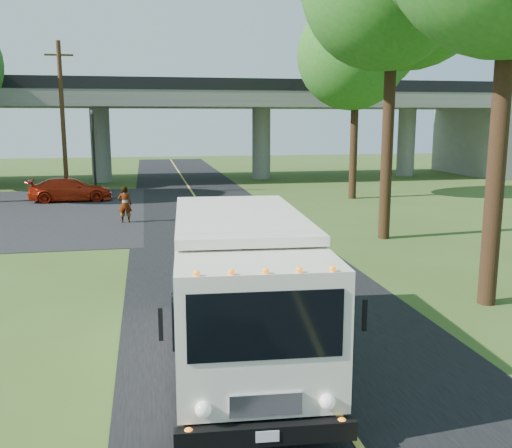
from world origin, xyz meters
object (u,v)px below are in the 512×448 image
object	(u,v)px
tree_right_far	(361,51)
pedestrian	(125,204)
utility_pole	(63,119)
traffic_signal	(93,141)
red_sedan	(70,190)
step_van	(242,285)

from	to	relation	value
tree_right_far	pedestrian	bearing A→B (deg)	-157.22
utility_pole	tree_right_far	xyz separation A→B (m)	(16.71, -4.16, 3.71)
traffic_signal	tree_right_far	distance (m)	17.18
red_sedan	pedestrian	xyz separation A→B (m)	(3.25, -7.53, 0.17)
traffic_signal	utility_pole	distance (m)	2.86
traffic_signal	pedestrian	size ratio (longest dim) A/B	3.14
utility_pole	step_van	xyz separation A→B (m)	(6.36, -25.27, -3.07)
utility_pole	tree_right_far	distance (m)	17.61
step_van	tree_right_far	bearing A→B (deg)	67.69
traffic_signal	step_van	size ratio (longest dim) A/B	0.76
utility_pole	pedestrian	xyz separation A→B (m)	(3.70, -9.63, -3.77)
tree_right_far	step_van	xyz separation A→B (m)	(-10.34, -21.11, -6.78)
step_van	pedestrian	world-z (taller)	step_van
step_van	traffic_signal	bearing A→B (deg)	103.91
traffic_signal	utility_pole	xyz separation A→B (m)	(-1.50, -2.00, 1.40)
traffic_signal	utility_pole	bearing A→B (deg)	-126.87
red_sedan	traffic_signal	bearing A→B (deg)	-17.32
step_van	pedestrian	bearing A→B (deg)	103.46
step_van	red_sedan	distance (m)	23.94
tree_right_far	red_sedan	size ratio (longest dim) A/B	2.41
red_sedan	utility_pole	bearing A→B (deg)	9.26
tree_right_far	red_sedan	bearing A→B (deg)	172.73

